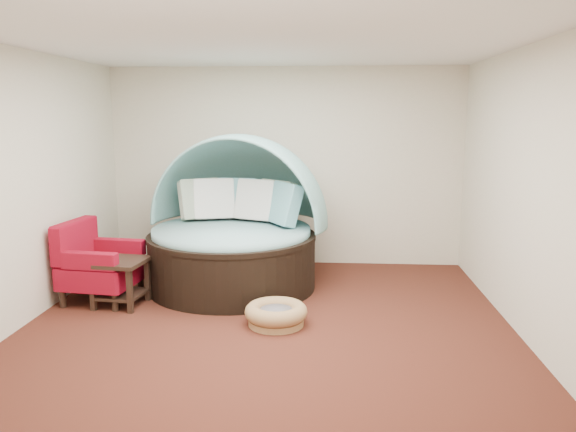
# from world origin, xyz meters

# --- Properties ---
(floor) EXTENTS (5.00, 5.00, 0.00)m
(floor) POSITION_xyz_m (0.00, 0.00, 0.00)
(floor) COLOR #4E1E16
(floor) RESTS_ON ground
(wall_back) EXTENTS (5.00, 0.00, 5.00)m
(wall_back) POSITION_xyz_m (0.00, 2.50, 1.40)
(wall_back) COLOR beige
(wall_back) RESTS_ON floor
(wall_front) EXTENTS (5.00, 0.00, 5.00)m
(wall_front) POSITION_xyz_m (0.00, -2.50, 1.40)
(wall_front) COLOR beige
(wall_front) RESTS_ON floor
(wall_left) EXTENTS (0.00, 5.00, 5.00)m
(wall_left) POSITION_xyz_m (-2.50, 0.00, 1.40)
(wall_left) COLOR beige
(wall_left) RESTS_ON floor
(wall_right) EXTENTS (0.00, 5.00, 5.00)m
(wall_right) POSITION_xyz_m (2.50, 0.00, 1.40)
(wall_right) COLOR beige
(wall_right) RESTS_ON floor
(ceiling) EXTENTS (5.00, 5.00, 0.00)m
(ceiling) POSITION_xyz_m (0.00, 0.00, 2.80)
(ceiling) COLOR white
(ceiling) RESTS_ON wall_back
(canopy_daybed) EXTENTS (2.54, 2.48, 1.91)m
(canopy_daybed) POSITION_xyz_m (-0.55, 1.36, 0.89)
(canopy_daybed) COLOR black
(canopy_daybed) RESTS_ON floor
(pet_basket) EXTENTS (0.76, 0.76, 0.23)m
(pet_basket) POSITION_xyz_m (0.09, -0.01, 0.12)
(pet_basket) COLOR #997145
(pet_basket) RESTS_ON floor
(red_armchair) EXTENTS (0.88, 0.89, 0.93)m
(red_armchair) POSITION_xyz_m (-2.06, 0.64, 0.43)
(red_armchair) COLOR black
(red_armchair) RESTS_ON floor
(side_table) EXTENTS (0.62, 0.62, 0.53)m
(side_table) POSITION_xyz_m (-1.72, 0.47, 0.34)
(side_table) COLOR black
(side_table) RESTS_ON floor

